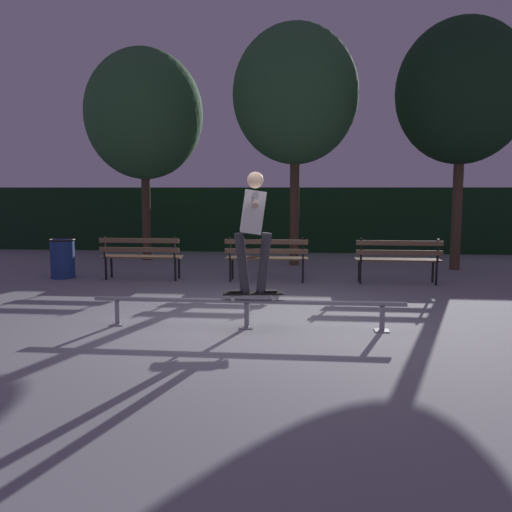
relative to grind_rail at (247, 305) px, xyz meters
The scene contains 12 objects.
ground_plane 0.35m from the grind_rail, 90.00° to the left, with size 90.00×90.00×0.00m, color gray.
hedge_backdrop 9.31m from the grind_rail, 90.00° to the left, with size 24.00×1.20×1.84m, color black.
grind_rail is the anchor object (origin of this frame).
skateboard 0.18m from the grind_rail, ahead, with size 0.80×0.31×0.09m.
skateboarder 1.10m from the grind_rail, ahead, with size 0.63×1.40×1.56m.
park_bench_leftmost 4.41m from the grind_rail, 125.09° to the left, with size 1.60×0.42×0.88m.
park_bench_left_center 3.61m from the grind_rail, 90.50° to the left, with size 1.60×0.42×0.88m.
park_bench_right_center 4.37m from the grind_rail, 55.58° to the left, with size 1.60×0.42×0.88m.
tree_far_left 8.24m from the grind_rail, 116.46° to the left, with size 2.92×2.92×5.26m.
tree_far_right 7.88m from the grind_rail, 54.74° to the left, with size 2.85×2.85×5.47m.
tree_behind_benches 7.11m from the grind_rail, 86.02° to the left, with size 2.89×2.89×5.55m.
trash_can 5.59m from the grind_rail, 138.76° to the left, with size 0.52×0.52×0.80m.
Camera 1 is at (0.83, -7.27, 1.81)m, focal length 39.07 mm.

